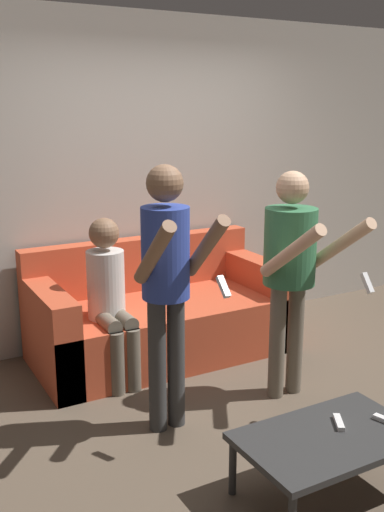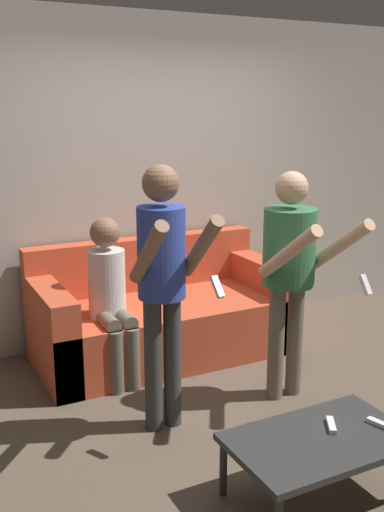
{
  "view_description": "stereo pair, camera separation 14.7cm",
  "coord_description": "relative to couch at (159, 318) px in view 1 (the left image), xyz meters",
  "views": [
    {
      "loc": [
        -2.14,
        -2.92,
        1.97
      ],
      "look_at": [
        -0.17,
        0.64,
        0.94
      ],
      "focal_mm": 42.0,
      "sensor_mm": 36.0,
      "label": 1
    },
    {
      "loc": [
        -2.02,
        -2.98,
        1.97
      ],
      "look_at": [
        -0.17,
        0.64,
        0.94
      ],
      "focal_mm": 42.0,
      "sensor_mm": 36.0,
      "label": 2
    }
  ],
  "objects": [
    {
      "name": "remote_far",
      "position": [
        0.07,
        -2.02,
        0.05
      ],
      "size": [
        0.11,
        0.15,
        0.02
      ],
      "color": "white",
      "rests_on": "coffee_table"
    },
    {
      "name": "ground_plane",
      "position": [
        0.17,
        -1.19,
        -0.3
      ],
      "size": [
        14.0,
        14.0,
        0.0
      ],
      "primitive_type": "plane",
      "color": "brown"
    },
    {
      "name": "wall_back",
      "position": [
        0.17,
        0.5,
        1.05
      ],
      "size": [
        6.4,
        0.06,
        2.7
      ],
      "color": "#B7B2A8",
      "rests_on": "ground_plane"
    },
    {
      "name": "person_standing_left",
      "position": [
        -0.46,
        -1.08,
        0.7
      ],
      "size": [
        0.41,
        0.58,
        1.64
      ],
      "color": "#383838",
      "rests_on": "ground_plane"
    },
    {
      "name": "couch",
      "position": [
        0.0,
        0.0,
        0.0
      ],
      "size": [
        2.01,
        0.95,
        0.89
      ],
      "color": "#C64C2D",
      "rests_on": "ground_plane"
    },
    {
      "name": "person_standing_right",
      "position": [
        0.46,
        -1.08,
        0.67
      ],
      "size": [
        0.47,
        0.74,
        1.56
      ],
      "color": "#6B6051",
      "rests_on": "ground_plane"
    },
    {
      "name": "person_seated",
      "position": [
        -0.51,
        -0.25,
        0.36
      ],
      "size": [
        0.27,
        0.51,
        1.19
      ],
      "color": "#6B6051",
      "rests_on": "ground_plane"
    },
    {
      "name": "coffee_table",
      "position": [
        -0.04,
        -2.07,
        0.01
      ],
      "size": [
        0.93,
        0.57,
        0.35
      ],
      "color": "#2D2D2D",
      "rests_on": "ground_plane"
    }
  ]
}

